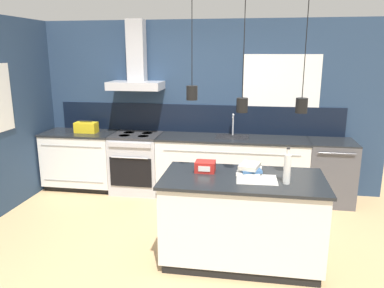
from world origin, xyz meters
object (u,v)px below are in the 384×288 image
at_px(bottle_on_island, 287,168).
at_px(red_supply_box, 205,166).
at_px(oven_range, 137,163).
at_px(dishwasher, 330,172).
at_px(book_stack, 250,169).
at_px(yellow_toolbox, 86,127).

distance_m(bottle_on_island, red_supply_box, 0.85).
distance_m(oven_range, red_supply_box, 2.15).
height_order(dishwasher, bottle_on_island, bottle_on_island).
xyz_separation_m(dishwasher, book_stack, (-1.14, -1.62, 0.50)).
relative_size(oven_range, bottle_on_island, 2.58).
bearing_deg(yellow_toolbox, book_stack, -32.53).
xyz_separation_m(oven_range, yellow_toolbox, (-0.80, 0.00, 0.54)).
xyz_separation_m(dishwasher, bottle_on_island, (-0.79, -1.89, 0.61)).
bearing_deg(bottle_on_island, red_supply_box, 163.46).
height_order(oven_range, yellow_toolbox, yellow_toolbox).
xyz_separation_m(red_supply_box, yellow_toolbox, (-2.08, 1.65, 0.03)).
bearing_deg(yellow_toolbox, red_supply_box, -38.51).
distance_m(oven_range, bottle_on_island, 2.88).
distance_m(oven_range, dishwasher, 2.88).
xyz_separation_m(oven_range, red_supply_box, (1.28, -1.65, 0.51)).
relative_size(oven_range, dishwasher, 1.00).
height_order(bottle_on_island, book_stack, bottle_on_island).
height_order(book_stack, red_supply_box, red_supply_box).
relative_size(bottle_on_island, book_stack, 1.05).
bearing_deg(yellow_toolbox, bottle_on_island, -33.25).
distance_m(dishwasher, bottle_on_island, 2.14).
bearing_deg(book_stack, dishwasher, 54.85).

